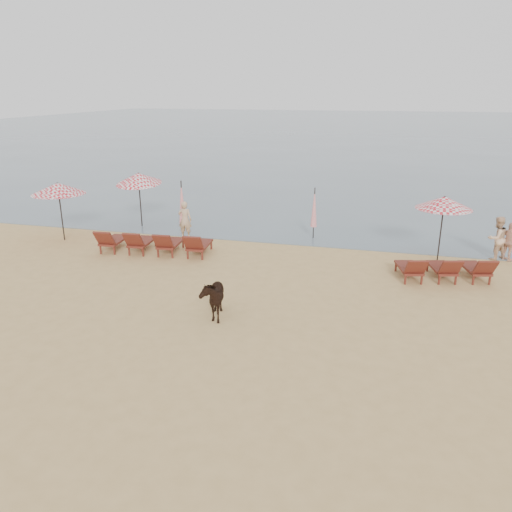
% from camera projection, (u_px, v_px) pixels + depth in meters
% --- Properties ---
extents(ground, '(120.00, 120.00, 0.00)m').
position_uv_depth(ground, '(206.00, 360.00, 12.43)').
color(ground, tan).
rests_on(ground, ground).
extents(sea, '(160.00, 140.00, 0.06)m').
position_uv_depth(sea, '(364.00, 128.00, 85.88)').
color(sea, '#51606B').
rests_on(sea, ground).
extents(lounger_cluster_left, '(4.55, 2.21, 0.70)m').
position_uv_depth(lounger_cluster_left, '(154.00, 242.00, 20.29)').
color(lounger_cluster_left, maroon).
rests_on(lounger_cluster_left, ground).
extents(lounger_cluster_right, '(3.34, 2.42, 0.66)m').
position_uv_depth(lounger_cluster_right, '(444.00, 268.00, 17.44)').
color(lounger_cluster_right, maroon).
rests_on(lounger_cluster_right, ground).
extents(umbrella_open_left_a, '(2.27, 2.27, 2.58)m').
position_uv_depth(umbrella_open_left_a, '(58.00, 188.00, 21.53)').
color(umbrella_open_left_a, black).
rests_on(umbrella_open_left_a, ground).
extents(umbrella_open_left_b, '(2.15, 2.19, 2.74)m').
position_uv_depth(umbrella_open_left_b, '(139.00, 178.00, 23.68)').
color(umbrella_open_left_b, black).
rests_on(umbrella_open_left_b, ground).
extents(umbrella_open_right, '(2.11, 2.11, 2.57)m').
position_uv_depth(umbrella_open_right, '(444.00, 203.00, 18.89)').
color(umbrella_open_right, black).
rests_on(umbrella_open_right, ground).
extents(umbrella_closed_left, '(0.31, 0.31, 2.57)m').
position_uv_depth(umbrella_closed_left, '(182.00, 203.00, 22.26)').
color(umbrella_closed_left, black).
rests_on(umbrella_closed_left, ground).
extents(umbrella_closed_right, '(0.28, 0.28, 2.33)m').
position_uv_depth(umbrella_closed_right, '(314.00, 208.00, 21.98)').
color(umbrella_closed_right, black).
rests_on(umbrella_closed_right, ground).
extents(cow, '(1.09, 1.63, 1.26)m').
position_uv_depth(cow, '(212.00, 296.00, 14.61)').
color(cow, black).
rests_on(cow, ground).
extents(beachgoer_left, '(0.63, 0.43, 1.68)m').
position_uv_depth(beachgoer_left, '(185.00, 220.00, 22.33)').
color(beachgoer_left, tan).
rests_on(beachgoer_left, ground).
extents(beachgoer_right_a, '(1.06, 1.01, 1.73)m').
position_uv_depth(beachgoer_right_a, '(497.00, 238.00, 19.49)').
color(beachgoer_right_a, '#E2B48D').
rests_on(beachgoer_right_a, ground).
extents(beachgoer_right_b, '(0.91, 0.90, 1.54)m').
position_uv_depth(beachgoer_right_b, '(510.00, 242.00, 19.33)').
color(beachgoer_right_b, '#DFA98B').
rests_on(beachgoer_right_b, ground).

